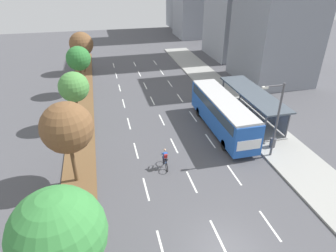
# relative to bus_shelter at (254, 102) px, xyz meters

# --- Properties ---
(ground_plane) EXTENTS (140.00, 140.00, 0.00)m
(ground_plane) POSITION_rel_bus_shelter_xyz_m (-9.53, -14.90, -1.87)
(ground_plane) COLOR #4C4C51
(median_strip) EXTENTS (2.60, 52.00, 0.12)m
(median_strip) POSITION_rel_bus_shelter_xyz_m (-17.83, 5.10, -1.81)
(median_strip) COLOR brown
(median_strip) RESTS_ON ground
(sidewalk_right) EXTENTS (4.50, 52.00, 0.15)m
(sidewalk_right) POSITION_rel_bus_shelter_xyz_m (-0.28, 5.10, -1.79)
(sidewalk_right) COLOR #9E9E99
(sidewalk_right) RESTS_ON ground
(lane_divider_left) EXTENTS (0.14, 44.56, 0.01)m
(lane_divider_left) POSITION_rel_bus_shelter_xyz_m (-13.03, 1.88, -1.86)
(lane_divider_left) COLOR white
(lane_divider_left) RESTS_ON ground
(lane_divider_center) EXTENTS (0.14, 44.56, 0.01)m
(lane_divider_center) POSITION_rel_bus_shelter_xyz_m (-9.53, 1.88, -1.86)
(lane_divider_center) COLOR white
(lane_divider_center) RESTS_ON ground
(lane_divider_right) EXTENTS (0.14, 44.56, 0.01)m
(lane_divider_right) POSITION_rel_bus_shelter_xyz_m (-6.03, 1.88, -1.86)
(lane_divider_right) COLOR white
(lane_divider_right) RESTS_ON ground
(bus_shelter) EXTENTS (2.90, 10.47, 2.86)m
(bus_shelter) POSITION_rel_bus_shelter_xyz_m (0.00, 0.00, 0.00)
(bus_shelter) COLOR gray
(bus_shelter) RESTS_ON sidewalk_right
(bus) EXTENTS (2.54, 11.29, 3.37)m
(bus) POSITION_rel_bus_shelter_xyz_m (-4.28, -1.60, 0.20)
(bus) COLOR #2356B2
(bus) RESTS_ON ground
(cyclist) EXTENTS (0.46, 1.82, 1.71)m
(cyclist) POSITION_rel_bus_shelter_xyz_m (-11.06, -6.37, -1.08)
(cyclist) COLOR black
(cyclist) RESTS_ON ground
(median_tree_nearest) EXTENTS (4.23, 4.23, 6.24)m
(median_tree_nearest) POSITION_rel_bus_shelter_xyz_m (-17.87, -15.50, 2.37)
(median_tree_nearest) COLOR brown
(median_tree_nearest) RESTS_ON median_strip
(median_tree_second) EXTENTS (3.64, 3.64, 6.36)m
(median_tree_second) POSITION_rel_bus_shelter_xyz_m (-17.98, -6.50, 2.78)
(median_tree_second) COLOR brown
(median_tree_second) RESTS_ON median_strip
(median_tree_third) EXTENTS (2.91, 2.91, 5.60)m
(median_tree_third) POSITION_rel_bus_shelter_xyz_m (-17.96, 2.49, 2.37)
(median_tree_third) COLOR brown
(median_tree_third) RESTS_ON median_strip
(median_tree_fourth) EXTENTS (2.96, 2.96, 5.93)m
(median_tree_fourth) POSITION_rel_bus_shelter_xyz_m (-17.72, 11.49, 2.67)
(median_tree_fourth) COLOR brown
(median_tree_fourth) RESTS_ON median_strip
(median_tree_fifth) EXTENTS (3.51, 3.51, 5.93)m
(median_tree_fifth) POSITION_rel_bus_shelter_xyz_m (-17.59, 20.48, 2.42)
(median_tree_fifth) COLOR brown
(median_tree_fifth) RESTS_ON median_strip
(streetlight) EXTENTS (1.91, 0.24, 6.50)m
(streetlight) POSITION_rel_bus_shelter_xyz_m (-2.11, -6.96, 2.02)
(streetlight) COLOR #4C4C51
(streetlight) RESTS_ON sidewalk_right
(trash_bin) EXTENTS (0.52, 0.52, 0.85)m
(trash_bin) POSITION_rel_bus_shelter_xyz_m (-1.08, -5.81, -1.29)
(trash_bin) COLOR #4C4C51
(trash_bin) RESTS_ON sidewalk_right
(building_near_right) EXTENTS (8.70, 9.86, 14.67)m
(building_near_right) POSITION_rel_bus_shelter_xyz_m (8.14, 10.77, 5.47)
(building_near_right) COLOR gray
(building_near_right) RESTS_ON ground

